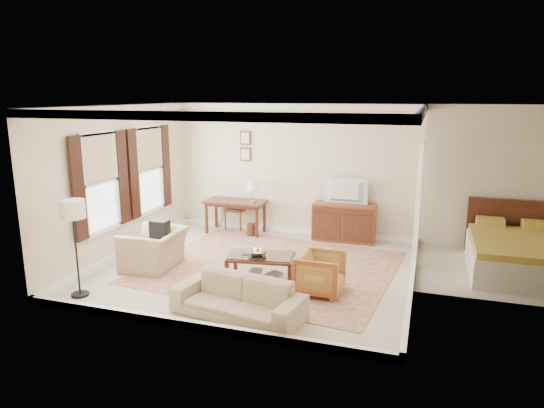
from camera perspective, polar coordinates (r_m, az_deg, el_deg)
The scene contains 21 objects.
room_shell at distance 8.34m, azimuth -1.97°, elevation 8.54°, with size 5.51×5.01×2.91m.
annex_bedroom at distance 9.52m, azimuth 27.27°, elevation -5.46°, with size 3.00×2.70×2.90m.
window_front at distance 9.16m, azimuth -19.59°, elevation 2.37°, with size 0.12×1.56×1.80m, color #CCB284, non-canonical shape.
window_rear at distance 10.45m, azimuth -14.27°, elevation 3.93°, with size 0.12×1.56×1.80m, color #CCB284, non-canonical shape.
doorway at distance 9.53m, azimuth 16.82°, elevation 0.04°, with size 0.10×1.12×2.25m, color white, non-canonical shape.
rug at distance 8.94m, azimuth -0.17°, elevation -7.39°, with size 4.28×3.67×0.01m, color maroon.
writing_desk at distance 10.97m, azimuth -4.33°, elevation -0.16°, with size 1.37×0.68×0.75m.
desk_chair at distance 11.36m, azimuth -4.28°, elevation -0.28°, with size 0.45×0.45×1.05m, color brown, non-canonical shape.
desk_lamp at distance 10.74m, azimuth -2.26°, elevation 1.55°, with size 0.32×0.32×0.50m, color silver, non-canonical shape.
framed_prints at distance 11.10m, azimuth -3.15°, elevation 6.83°, with size 0.25×0.04×0.68m, color #4B2315, non-canonical shape.
sideboard at distance 10.52m, azimuth 8.47°, elevation -2.13°, with size 1.32×0.51×0.81m, color brown.
tv at distance 10.31m, azimuth 8.61°, elevation 2.43°, with size 0.90×0.52×0.12m, color black.
coffee_table at distance 8.18m, azimuth -1.26°, elevation -6.72°, with size 1.18×0.80×0.47m.
fruit_bowl at distance 8.14m, azimuth -1.81°, elevation -5.62°, with size 0.42×0.42×0.10m, color silver.
book_a at distance 8.27m, azimuth -2.72°, elevation -7.80°, with size 0.28×0.04×0.38m, color brown.
book_b at distance 8.19m, azimuth -0.37°, elevation -8.04°, with size 0.28×0.03×0.38m, color brown.
striped_armchair at distance 7.74m, azimuth 5.68°, elevation -7.89°, with size 0.71×0.67×0.73m, color brown.
club_armchair at distance 9.02m, azimuth -13.74°, elevation -4.45°, with size 1.08×0.70×0.95m, color tan.
backpack at distance 8.95m, azimuth -13.06°, elevation -2.90°, with size 0.32×0.22×0.40m, color black.
sofa at distance 6.94m, azimuth -4.05°, elevation -10.31°, with size 1.89×0.55×0.74m, color tan.
floor_lamp at distance 7.92m, azimuth -22.37°, elevation -1.36°, with size 0.38×0.38×1.54m.
Camera 1 is at (2.85, -7.82, 3.09)m, focal length 32.00 mm.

